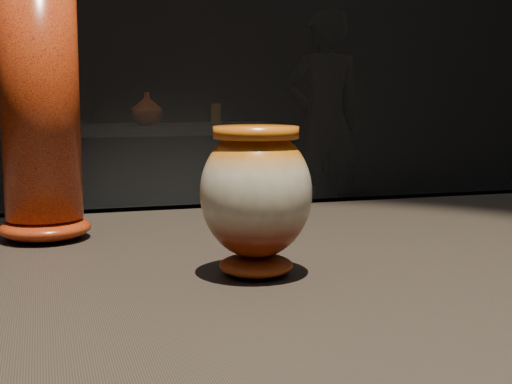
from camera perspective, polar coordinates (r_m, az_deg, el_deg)
main_vase at (r=0.75m, az=0.00°, el=-0.22°), size 0.15×0.15×0.16m
tall_vase at (r=0.98m, az=-16.89°, el=7.04°), size 0.15×0.15×0.38m
back_shelf at (r=4.26m, az=-11.33°, el=1.69°), size 2.00×0.60×0.90m
back_vase_left at (r=4.18m, az=-19.69°, el=6.07°), size 0.23×0.23×0.17m
back_vase_mid at (r=4.27m, az=-8.72°, el=6.61°), size 0.20×0.20×0.19m
back_vase_right at (r=4.33m, az=-3.23°, el=6.25°), size 0.06×0.06×0.12m
visitor at (r=5.63m, az=5.44°, el=5.64°), size 0.66×0.46×1.73m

